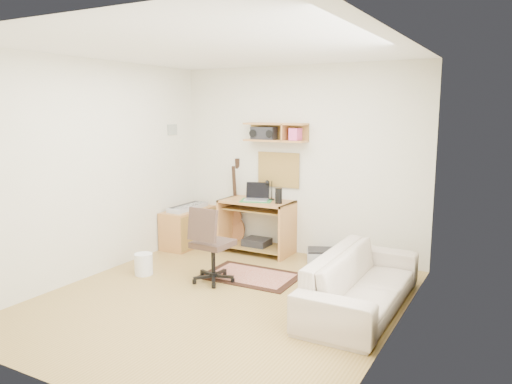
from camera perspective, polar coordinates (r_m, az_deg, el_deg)
The scene contains 22 objects.
floor at distance 5.41m, azimuth -4.08°, elevation -12.34°, with size 3.60×4.00×0.01m, color #A88646.
ceiling at distance 5.05m, azimuth -4.45°, elevation 16.29°, with size 3.60×4.00×0.01m, color white.
back_wall at distance 6.82m, azimuth 5.00°, elevation 3.55°, with size 3.60×0.01×2.60m, color beige.
left_wall at distance 6.24m, azimuth -18.30°, elevation 2.54°, with size 0.01×4.00×2.60m, color beige.
right_wall at distance 4.36m, azimuth 16.02°, elevation -0.18°, with size 0.01×4.00×2.60m, color beige.
wall_shelf at distance 6.80m, azimuth 2.27°, elevation 6.94°, with size 0.90×0.25×0.26m, color #C18344.
cork_board at distance 6.94m, azimuth 2.63°, elevation 2.60°, with size 0.64×0.03×0.49m, color #AA7855.
wall_photo at distance 7.29m, azimuth -9.68°, elevation 7.15°, with size 0.02×0.20×0.15m, color #4C8CBF.
desk at distance 6.96m, azimuth 0.09°, elevation -4.03°, with size 1.00×0.55×0.75m, color #C18344, non-canonical shape.
laptop at distance 6.84m, azimuth 0.05°, elevation 0.01°, with size 0.33×0.33×0.25m, color silver, non-canonical shape.
speaker at distance 6.65m, azimuth 2.65°, elevation -0.46°, with size 0.09×0.09×0.21m, color black.
desk_lamp at distance 6.90m, azimuth 1.84°, elevation 0.21°, with size 0.09×0.09×0.28m, color black, non-canonical shape.
pencil_cup at distance 6.83m, azimuth 2.54°, elevation -0.61°, with size 0.08×0.08×0.11m, color navy.
boombox at distance 6.88m, azimuth 0.92°, elevation 6.81°, with size 0.35×0.16×0.18m, color black.
rug at distance 6.08m, azimuth -0.55°, elevation -9.68°, with size 1.14×0.76×0.02m, color tan.
task_chair at distance 5.80m, azimuth -5.01°, elevation -5.99°, with size 0.47×0.47×0.92m, color #3A2A22, non-canonical shape.
cabinet at distance 7.40m, azimuth -7.86°, elevation -4.09°, with size 0.40×0.90×0.55m, color #C18344.
music_keyboard at distance 7.34m, azimuth -7.92°, elevation -1.76°, with size 0.23×0.72×0.06m, color #B2B5BA.
guitar at distance 7.25m, azimuth -2.69°, elevation -1.24°, with size 0.35×0.22×1.31m, color #9B5B2F, non-canonical shape.
waste_basket at distance 6.26m, azimuth -12.91°, elevation -8.16°, with size 0.22×0.22×0.26m, color white.
printer at distance 6.70m, azimuth 7.70°, elevation -7.23°, with size 0.40×0.31×0.15m, color #A5A8AA.
sofa at distance 5.16m, azimuth 12.17°, elevation -9.07°, with size 1.95×0.57×0.76m, color #C4B29B.
Camera 1 is at (2.75, -4.20, 2.01)m, focal length 34.48 mm.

